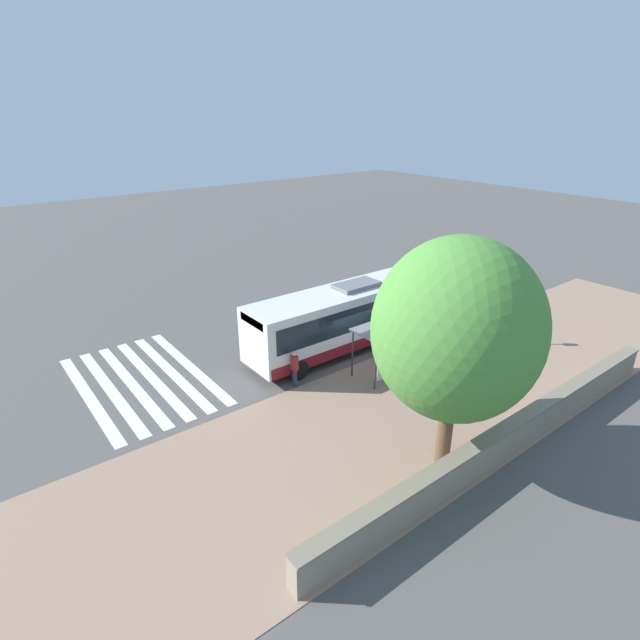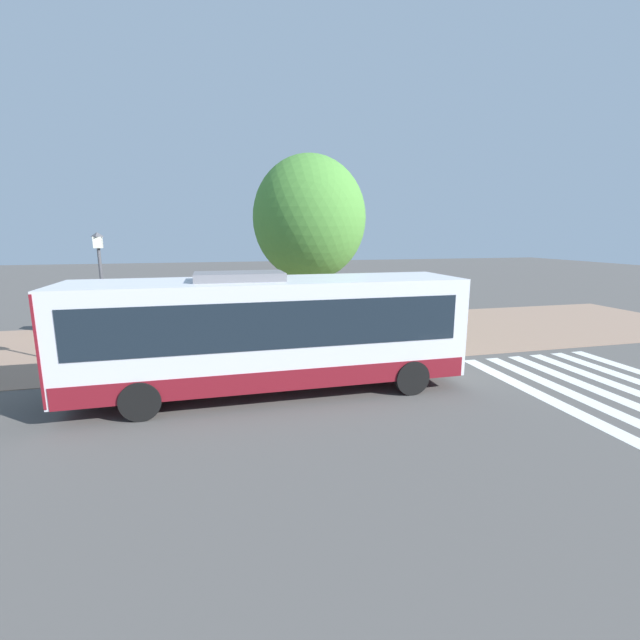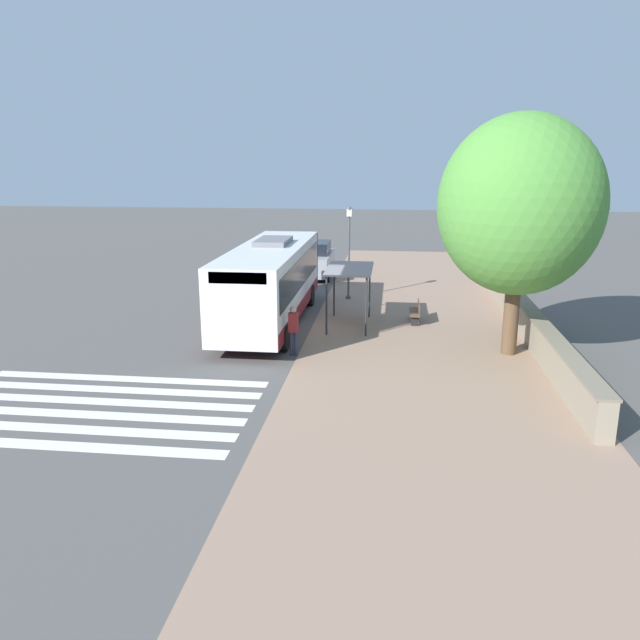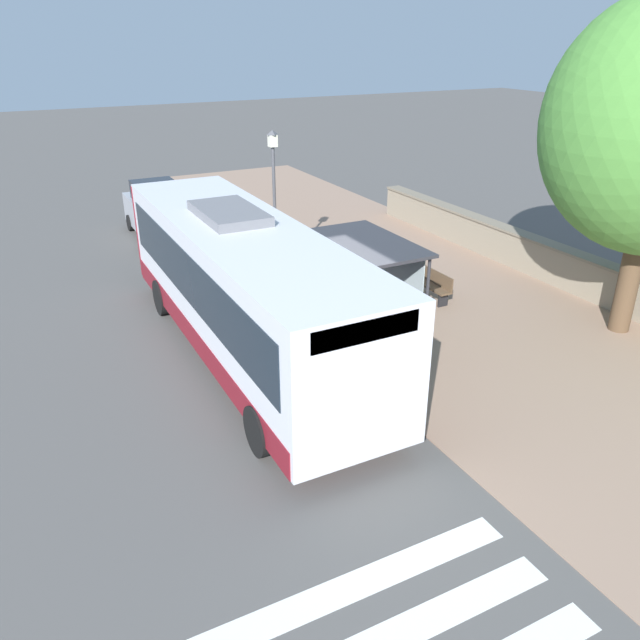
{
  "view_description": "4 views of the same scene",
  "coord_description": "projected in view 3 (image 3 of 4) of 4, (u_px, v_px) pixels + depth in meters",
  "views": [
    {
      "loc": [
        -16.31,
        15.08,
        11.87
      ],
      "look_at": [
        1.02,
        1.63,
        2.47
      ],
      "focal_mm": 28.0,
      "sensor_mm": 36.0,
      "label": 1
    },
    {
      "loc": [
        13.73,
        -2.09,
        4.5
      ],
      "look_at": [
        -0.6,
        1.49,
        1.54
      ],
      "focal_mm": 24.0,
      "sensor_mm": 36.0,
      "label": 2
    },
    {
      "loc": [
        -3.28,
        24.7,
        6.88
      ],
      "look_at": [
        -0.66,
        2.65,
        1.04
      ],
      "focal_mm": 35.0,
      "sensor_mm": 36.0,
      "label": 3
    },
    {
      "loc": [
        6.51,
        12.39,
        7.26
      ],
      "look_at": [
        0.55,
        0.81,
        1.23
      ],
      "focal_mm": 35.0,
      "sensor_mm": 36.0,
      "label": 4
    }
  ],
  "objects": [
    {
      "name": "ground_plane",
      "position": [
        312.0,
        328.0,
        25.84
      ],
      "size": [
        120.0,
        120.0,
        0.0
      ],
      "primitive_type": "plane",
      "color": "#514F4C",
      "rests_on": "ground"
    },
    {
      "name": "sidewalk_plaza",
      "position": [
        421.0,
        331.0,
        25.33
      ],
      "size": [
        9.0,
        44.0,
        0.02
      ],
      "color": "#937560",
      "rests_on": "ground"
    },
    {
      "name": "crosswalk_stripes",
      "position": [
        94.0,
        408.0,
        17.6
      ],
      "size": [
        9.0,
        5.25,
        0.01
      ],
      "color": "silver",
      "rests_on": "ground"
    },
    {
      "name": "stone_wall",
      "position": [
        525.0,
        319.0,
        24.71
      ],
      "size": [
        0.6,
        20.0,
        1.22
      ],
      "color": "gray",
      "rests_on": "ground"
    },
    {
      "name": "bus",
      "position": [
        270.0,
        281.0,
        26.16
      ],
      "size": [
        2.78,
        10.96,
        3.49
      ],
      "color": "silver",
      "rests_on": "ground"
    },
    {
      "name": "bus_shelter",
      "position": [
        353.0,
        277.0,
        25.6
      ],
      "size": [
        1.86,
        3.39,
        2.46
      ],
      "color": "#2D2D33",
      "rests_on": "ground"
    },
    {
      "name": "pedestrian",
      "position": [
        293.0,
        326.0,
        21.98
      ],
      "size": [
        0.34,
        0.24,
        1.81
      ],
      "color": "#2D3347",
      "rests_on": "ground"
    },
    {
      "name": "bench",
      "position": [
        416.0,
        311.0,
        26.56
      ],
      "size": [
        0.4,
        1.64,
        0.88
      ],
      "color": "brown",
      "rests_on": "ground"
    },
    {
      "name": "street_lamp_near",
      "position": [
        349.0,
        245.0,
        30.36
      ],
      "size": [
        0.28,
        0.28,
        4.57
      ],
      "color": "#4C4C51",
      "rests_on": "ground"
    },
    {
      "name": "shade_tree",
      "position": [
        520.0,
        206.0,
        21.09
      ],
      "size": [
        5.56,
        5.56,
        8.33
      ],
      "color": "brown",
      "rests_on": "ground"
    },
    {
      "name": "parked_car_behind_bus",
      "position": [
        315.0,
        260.0,
        36.51
      ],
      "size": [
        1.98,
        4.5,
        2.06
      ],
      "color": "#9EA0A8",
      "rests_on": "ground"
    }
  ]
}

